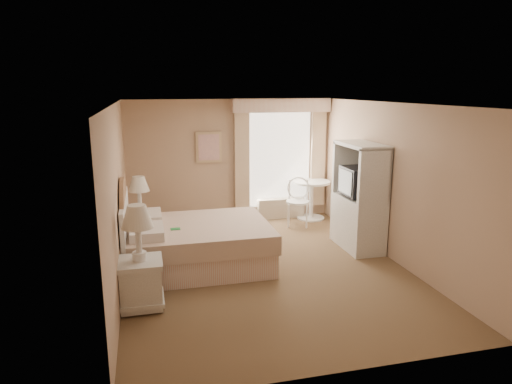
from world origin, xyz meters
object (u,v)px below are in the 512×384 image
object	(u,v)px
armoire	(359,205)
nightstand_near	(140,270)
nightstand_far	(141,220)
cafe_chair	(298,198)
bed	(189,243)
round_table	(311,194)

from	to	relation	value
armoire	nightstand_near	bearing A→B (deg)	-158.83
nightstand_far	cafe_chair	size ratio (longest dim) A/B	1.25
bed	nightstand_far	distance (m)	1.42
nightstand_near	bed	bearing A→B (deg)	59.67
armoire	round_table	bearing A→B (deg)	94.87
bed	round_table	world-z (taller)	bed
nightstand_near	round_table	size ratio (longest dim) A/B	1.62
cafe_chair	nightstand_near	bearing A→B (deg)	-116.04
nightstand_far	round_table	size ratio (longest dim) A/B	1.49
round_table	nightstand_far	bearing A→B (deg)	-166.65
bed	nightstand_near	size ratio (longest dim) A/B	1.69
nightstand_near	cafe_chair	world-z (taller)	nightstand_near
bed	armoire	size ratio (longest dim) A/B	1.23
nightstand_far	armoire	xyz separation A→B (m)	(3.65, -1.04, 0.30)
bed	armoire	world-z (taller)	armoire
bed	nightstand_near	world-z (taller)	bed
nightstand_far	round_table	distance (m)	3.59
nightstand_near	round_table	bearing A→B (deg)	43.22
nightstand_near	nightstand_far	bearing A→B (deg)	90.00
nightstand_near	round_table	world-z (taller)	nightstand_near
bed	round_table	size ratio (longest dim) A/B	2.75
bed	nightstand_far	world-z (taller)	bed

